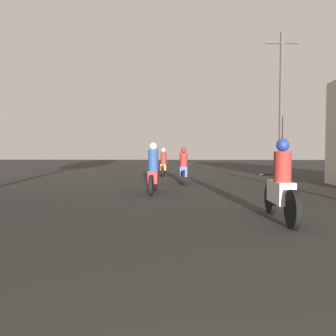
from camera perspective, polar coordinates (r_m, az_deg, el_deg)
The scene contains 5 objects.
motorcycle_white at distance 6.61m, azimuth 19.09°, elevation -3.32°, with size 0.60×2.07×1.57m.
motorcycle_red at distance 10.58m, azimuth -2.56°, elevation -0.81°, with size 0.60×2.08×1.63m.
motorcycle_blue at distance 13.82m, azimuth 2.73°, elevation -0.16°, with size 0.60×2.00×1.52m.
motorcycle_orange at distance 18.32m, azimuth -0.78°, elevation 0.58°, with size 0.60×2.01×1.57m.
utility_pole_far at distance 17.58m, azimuth 19.12°, elevation 10.65°, with size 1.60×0.20×7.23m.
Camera 1 is at (-0.31, 0.16, 1.30)m, focal length 35.00 mm.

